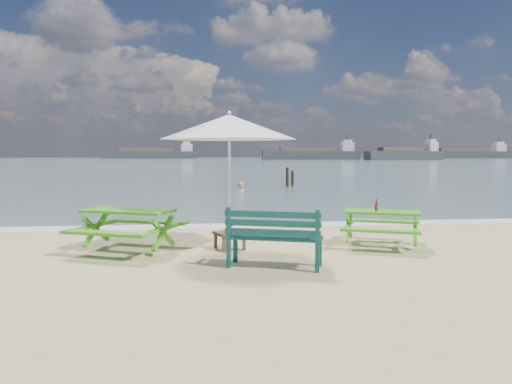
{
  "coord_description": "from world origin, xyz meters",
  "views": [
    {
      "loc": [
        -1.27,
        -8.04,
        1.89
      ],
      "look_at": [
        0.03,
        3.0,
        1.0
      ],
      "focal_mm": 35.0,
      "sensor_mm": 36.0,
      "label": 1
    }
  ],
  "objects": [
    {
      "name": "picnic_table_left",
      "position": [
        -2.59,
        1.63,
        0.39
      ],
      "size": [
        2.3,
        2.39,
        0.8
      ],
      "color": "#3F9A17",
      "rests_on": "ground"
    },
    {
      "name": "picnic_table_right",
      "position": [
        2.42,
        1.57,
        0.34
      ],
      "size": [
        2.02,
        2.1,
        0.71
      ],
      "color": "#43AC1A",
      "rests_on": "ground"
    },
    {
      "name": "cargo_ships",
      "position": [
        54.22,
        123.81,
        1.18
      ],
      "size": [
        165.5,
        40.0,
        4.4
      ],
      "color": "#35393F",
      "rests_on": "ground"
    },
    {
      "name": "mooring_pilings",
      "position": [
        3.79,
        19.03,
        0.39
      ],
      "size": [
        0.56,
        0.76,
        1.25
      ],
      "color": "black",
      "rests_on": "ground"
    },
    {
      "name": "park_bench",
      "position": [
        -0.02,
        -0.03,
        0.3
      ],
      "size": [
        1.63,
        1.0,
        0.96
      ],
      "color": "#0F423A",
      "rests_on": "ground"
    },
    {
      "name": "swimmer",
      "position": [
        0.81,
        16.25,
        -0.44
      ],
      "size": [
        0.72,
        0.55,
        1.78
      ],
      "color": "tan",
      "rests_on": "ground"
    },
    {
      "name": "patio_umbrella",
      "position": [
        -0.65,
        1.55,
        2.37
      ],
      "size": [
        3.38,
        3.38,
        2.61
      ],
      "color": "silver",
      "rests_on": "ground"
    },
    {
      "name": "beer_bottle",
      "position": [
        2.27,
        1.49,
        0.79
      ],
      "size": [
        0.07,
        0.07,
        0.26
      ],
      "color": "#8C4E14",
      "rests_on": "picnic_table_right"
    },
    {
      "name": "side_table",
      "position": [
        -0.65,
        1.55,
        0.18
      ],
      "size": [
        0.68,
        0.68,
        0.34
      ],
      "color": "brown",
      "rests_on": "ground"
    },
    {
      "name": "foam_strip",
      "position": [
        0.0,
        4.6,
        0.01
      ],
      "size": [
        22.0,
        0.9,
        0.01
      ],
      "primitive_type": "cube",
      "color": "silver",
      "rests_on": "ground"
    },
    {
      "name": "sea",
      "position": [
        0.0,
        85.0,
        0.0
      ],
      "size": [
        300.0,
        300.0,
        0.0
      ],
      "primitive_type": "plane",
      "color": "slate",
      "rests_on": "ground"
    }
  ]
}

